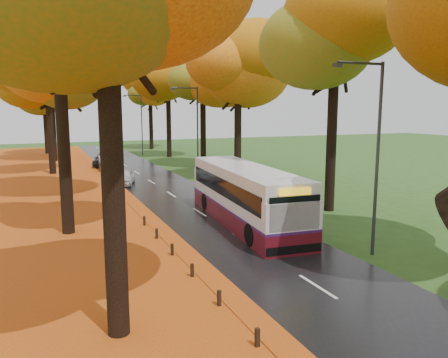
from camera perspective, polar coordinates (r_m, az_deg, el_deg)
road at (r=32.71m, az=-7.38°, el=-1.72°), size 6.50×90.00×0.04m
centre_line at (r=32.71m, az=-7.38°, el=-1.68°), size 0.12×90.00×0.01m
leaf_verge at (r=31.56m, az=-23.33°, el=-2.82°), size 12.00×90.00×0.02m
leaf_drift at (r=32.04m, az=-12.64°, el=-2.06°), size 0.90×90.00×0.01m
trees_left at (r=33.22m, az=-21.16°, el=14.41°), size 9.20×74.00×13.88m
trees_right at (r=36.65m, az=2.69°, el=14.69°), size 9.30×74.20×13.96m
bollard_row at (r=13.13m, az=1.63°, el=-17.47°), size 0.11×23.51×0.52m
streetlamp_near at (r=18.84m, az=18.94°, el=4.30°), size 2.45×0.18×8.00m
streetlamp_mid at (r=38.12m, az=-3.84°, el=6.97°), size 2.45×0.18×8.00m
streetlamp_far at (r=59.32m, az=-10.94°, el=7.60°), size 2.45×0.18×8.00m
bus at (r=23.43m, az=2.77°, el=-1.97°), size 3.61×11.73×3.04m
car_white at (r=36.41m, az=-12.89°, el=0.26°), size 2.54×3.94×1.25m
car_silver at (r=45.98m, az=-15.09°, el=2.09°), size 1.75×4.38×1.42m
car_dark at (r=49.06m, az=-15.40°, el=2.46°), size 3.18×5.02×1.35m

